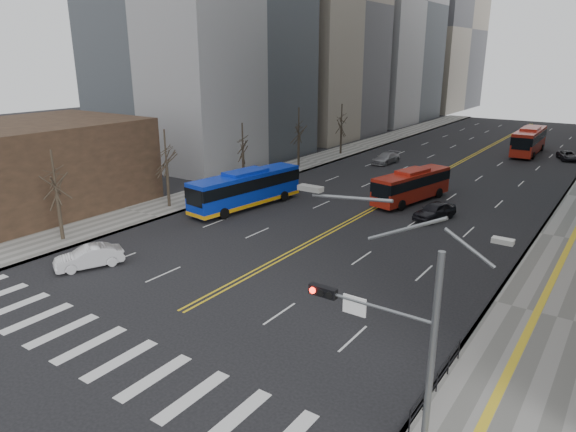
{
  "coord_description": "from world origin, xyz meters",
  "views": [
    {
      "loc": [
        19.69,
        -12.76,
        13.76
      ],
      "look_at": [
        2.6,
        11.85,
        4.34
      ],
      "focal_mm": 32.0,
      "sensor_mm": 36.0,
      "label": 1
    }
  ],
  "objects": [
    {
      "name": "car_dark_far",
      "position": [
        11.59,
        66.08,
        0.61
      ],
      "size": [
        3.5,
        4.8,
        1.21
      ],
      "primitive_type": "imported",
      "rotation": [
        0.0,
        0.0,
        0.38
      ],
      "color": "black",
      "rests_on": "ground"
    },
    {
      "name": "street_trees",
      "position": [
        -7.18,
        34.55,
        4.87
      ],
      "size": [
        35.2,
        47.2,
        7.6
      ],
      "color": "#2C221B",
      "rests_on": "ground"
    },
    {
      "name": "crosswalk",
      "position": [
        0.0,
        0.0,
        0.01
      ],
      "size": [
        26.7,
        4.0,
        0.01
      ],
      "color": "silver",
      "rests_on": "ground"
    },
    {
      "name": "red_bus_near",
      "position": [
        1.93,
        33.94,
        1.8
      ],
      "size": [
        4.4,
        10.32,
        3.22
      ],
      "color": "#A51F11",
      "rests_on": "ground"
    },
    {
      "name": "ground",
      "position": [
        0.0,
        0.0,
        0.0
      ],
      "size": [
        220.0,
        220.0,
        0.0
      ],
      "primitive_type": "plane",
      "color": "black"
    },
    {
      "name": "car_dark_mid",
      "position": [
        5.79,
        29.73,
        0.77
      ],
      "size": [
        3.03,
        4.82,
        1.53
      ],
      "primitive_type": "imported",
      "rotation": [
        0.0,
        0.0,
        -0.29
      ],
      "color": "black",
      "rests_on": "ground"
    },
    {
      "name": "sidewalk_left",
      "position": [
        -16.5,
        45.0,
        0.07
      ],
      "size": [
        5.0,
        130.0,
        0.15
      ],
      "primitive_type": "cube",
      "color": "slate",
      "rests_on": "ground"
    },
    {
      "name": "car_white",
      "position": [
        -9.73,
        6.0,
        0.73
      ],
      "size": [
        3.27,
        4.68,
        1.46
      ],
      "primitive_type": "imported",
      "rotation": [
        0.0,
        0.0,
        -0.43
      ],
      "color": "silver",
      "rests_on": "ground"
    },
    {
      "name": "storefront",
      "position": [
        -26.0,
        11.97,
        4.0
      ],
      "size": [
        14.0,
        18.0,
        8.0
      ],
      "color": "#2D2016",
      "rests_on": "ground"
    },
    {
      "name": "car_silver",
      "position": [
        -7.89,
        49.72,
        0.72
      ],
      "size": [
        2.48,
        5.13,
        1.44
      ],
      "primitive_type": "imported",
      "rotation": [
        0.0,
        0.0,
        -0.09
      ],
      "color": "gray",
      "rests_on": "ground"
    },
    {
      "name": "signal_mast",
      "position": [
        13.77,
        2.0,
        4.86
      ],
      "size": [
        5.37,
        0.37,
        9.39
      ],
      "color": "slate",
      "rests_on": "ground"
    },
    {
      "name": "centerline",
      "position": [
        0.0,
        55.0,
        0.01
      ],
      "size": [
        0.55,
        100.0,
        0.01
      ],
      "color": "gold",
      "rests_on": "ground"
    },
    {
      "name": "pedestrian_railing",
      "position": [
        14.3,
        6.0,
        0.82
      ],
      "size": [
        0.06,
        6.06,
        1.02
      ],
      "color": "black",
      "rests_on": "sidewalk_right"
    },
    {
      "name": "blue_bus",
      "position": [
        -10.14,
        23.29,
        1.86
      ],
      "size": [
        4.12,
        12.41,
        3.54
      ],
      "color": "#0D2EC4",
      "rests_on": "ground"
    },
    {
      "name": "red_bus_far",
      "position": [
        6.17,
        67.77,
        2.13
      ],
      "size": [
        3.24,
        12.24,
        3.84
      ],
      "color": "#A51F11",
      "rests_on": "ground"
    }
  ]
}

